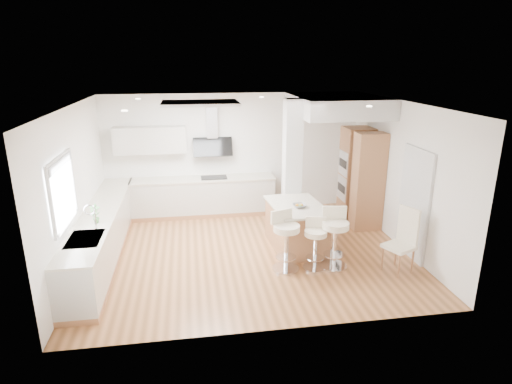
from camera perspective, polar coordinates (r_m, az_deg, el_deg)
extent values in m
plane|color=#B07141|center=(8.30, -0.98, -7.98)|extent=(6.00, 6.00, 0.00)
cube|color=silver|center=(8.30, -0.98, -7.98)|extent=(6.00, 5.00, 0.02)
cube|color=white|center=(10.21, -3.00, 5.20)|extent=(6.00, 0.04, 2.80)
cube|color=white|center=(7.98, -22.89, 0.29)|extent=(0.04, 5.00, 2.80)
cube|color=white|center=(8.72, 18.89, 2.12)|extent=(0.04, 5.00, 2.80)
cube|color=silver|center=(8.07, -7.46, 11.69)|extent=(1.40, 0.95, 0.05)
cube|color=white|center=(8.07, -7.45, 11.58)|extent=(1.25, 0.80, 0.03)
cylinder|color=white|center=(9.01, -15.47, 11.88)|extent=(0.10, 0.10, 0.02)
cylinder|color=white|center=(7.03, -17.13, 10.32)|extent=(0.10, 0.10, 0.02)
cylinder|color=white|center=(9.09, 0.76, 12.53)|extent=(0.10, 0.10, 0.02)
cylinder|color=white|center=(8.99, 11.01, 12.17)|extent=(0.10, 0.10, 0.02)
cylinder|color=white|center=(7.60, 14.85, 10.99)|extent=(0.10, 0.10, 0.02)
cube|color=white|center=(7.07, -24.43, 0.11)|extent=(0.03, 1.15, 0.95)
cube|color=silver|center=(6.94, -24.87, 4.09)|extent=(0.04, 1.28, 0.06)
cube|color=silver|center=(7.22, -23.86, -3.72)|extent=(0.04, 1.28, 0.06)
cube|color=silver|center=(6.51, -25.68, -1.48)|extent=(0.04, 0.06, 0.95)
cube|color=silver|center=(7.63, -23.23, 1.46)|extent=(0.04, 0.06, 0.95)
cube|color=#A8ABAF|center=(6.96, -24.68, 3.50)|extent=(0.03, 1.18, 0.14)
cube|color=#4F463E|center=(8.33, 20.40, -1.63)|extent=(0.02, 0.90, 2.00)
cube|color=silver|center=(8.32, 20.31, -1.64)|extent=(0.05, 1.00, 2.10)
cube|color=#B1774C|center=(8.61, -19.50, -7.74)|extent=(0.60, 4.50, 0.10)
cube|color=beige|center=(8.44, -19.80, -5.09)|extent=(0.60, 4.50, 0.76)
cube|color=beige|center=(8.30, -20.08, -2.53)|extent=(0.63, 4.50, 0.04)
cube|color=silver|center=(7.16, -21.86, -5.85)|extent=(0.50, 0.75, 0.02)
cube|color=silver|center=(7.02, -22.12, -6.80)|extent=(0.40, 0.34, 0.10)
cube|color=silver|center=(7.34, -21.53, -5.66)|extent=(0.40, 0.34, 0.10)
cylinder|color=silver|center=(7.34, -20.63, -3.54)|extent=(0.02, 0.02, 0.36)
torus|color=silver|center=(7.29, -21.32, -2.24)|extent=(0.18, 0.02, 0.18)
imported|color=#54984D|center=(7.68, -20.65, -2.74)|extent=(0.17, 0.12, 0.33)
cube|color=#B1774C|center=(10.25, -6.88, -2.72)|extent=(3.30, 0.60, 0.10)
cube|color=beige|center=(10.11, -6.97, -0.44)|extent=(3.30, 0.60, 0.76)
cube|color=beige|center=(10.00, -7.05, 1.75)|extent=(3.33, 0.63, 0.04)
cube|color=black|center=(10.00, -5.62, 1.95)|extent=(0.60, 0.40, 0.01)
cube|color=beige|center=(9.95, -13.95, 6.73)|extent=(1.60, 0.34, 0.60)
cube|color=silver|center=(9.94, -5.91, 9.19)|extent=(0.25, 0.18, 0.70)
cube|color=black|center=(9.95, -5.79, 5.99)|extent=(0.90, 0.26, 0.44)
cube|color=silver|center=(8.90, 4.82, 3.31)|extent=(0.35, 0.35, 2.80)
cube|color=silver|center=(9.41, 10.70, 11.28)|extent=(1.78, 2.20, 0.40)
cube|color=#B1774C|center=(9.99, 13.15, 2.41)|extent=(0.62, 0.62, 2.10)
cube|color=#B1774C|center=(9.37, 14.72, 1.30)|extent=(0.62, 0.40, 2.10)
cube|color=silver|center=(9.82, 11.57, 3.76)|extent=(0.02, 0.55, 0.55)
cube|color=silver|center=(9.97, 11.37, 0.52)|extent=(0.02, 0.55, 0.55)
cube|color=black|center=(9.81, 11.51, 3.76)|extent=(0.01, 0.45, 0.18)
cube|color=black|center=(9.96, 11.31, 0.52)|extent=(0.01, 0.45, 0.18)
cube|color=#B1774C|center=(8.38, 5.38, -4.67)|extent=(0.99, 1.44, 0.84)
cube|color=beige|center=(8.23, 5.47, -1.84)|extent=(1.08, 1.52, 0.04)
imported|color=gray|center=(8.08, 5.82, -1.83)|extent=(0.27, 0.27, 0.06)
sphere|color=orange|center=(8.09, 6.08, -1.79)|extent=(0.07, 0.07, 0.07)
sphere|color=orange|center=(8.08, 5.51, -1.79)|extent=(0.07, 0.07, 0.07)
sphere|color=olive|center=(8.04, 5.91, -1.90)|extent=(0.07, 0.07, 0.07)
cylinder|color=silver|center=(7.68, 3.98, -10.11)|extent=(0.61, 0.61, 0.03)
cylinder|color=silver|center=(7.52, 4.04, -7.66)|extent=(0.10, 0.10, 0.70)
cylinder|color=silver|center=(7.58, 4.01, -8.63)|extent=(0.47, 0.47, 0.02)
cylinder|color=#F4E6C7|center=(7.36, 4.10, -4.84)|extent=(0.58, 0.58, 0.11)
cube|color=#F4E6C7|center=(7.44, 3.41, -3.24)|extent=(0.41, 0.19, 0.24)
cylinder|color=silver|center=(7.77, 7.77, -9.92)|extent=(0.50, 0.50, 0.03)
cylinder|color=silver|center=(7.63, 7.87, -7.83)|extent=(0.08, 0.08, 0.61)
cylinder|color=silver|center=(7.69, 7.83, -8.65)|extent=(0.38, 0.38, 0.01)
cylinder|color=#F4E6C7|center=(7.49, 7.98, -5.44)|extent=(0.48, 0.48, 0.09)
cube|color=#F4E6C7|center=(7.58, 7.97, -4.02)|extent=(0.36, 0.13, 0.21)
cylinder|color=silver|center=(7.87, 10.26, -9.68)|extent=(0.56, 0.56, 0.03)
cylinder|color=silver|center=(7.71, 10.41, -7.22)|extent=(0.09, 0.09, 0.72)
cylinder|color=silver|center=(7.77, 10.35, -8.18)|extent=(0.43, 0.43, 0.02)
cylinder|color=#F4E6C7|center=(7.55, 10.58, -4.39)|extent=(0.53, 0.53, 0.11)
cube|color=#F4E6C7|center=(7.65, 10.41, -2.74)|extent=(0.42, 0.12, 0.24)
cube|color=#F4E6C7|center=(7.81, 18.50, -6.94)|extent=(0.59, 0.59, 0.06)
cube|color=#F4E6C7|center=(7.83, 19.63, -4.40)|extent=(0.22, 0.40, 0.71)
cylinder|color=#B1774C|center=(7.69, 18.52, -9.37)|extent=(0.05, 0.05, 0.43)
cylinder|color=#B1774C|center=(7.88, 16.50, -8.49)|extent=(0.05, 0.05, 0.43)
cylinder|color=#B1774C|center=(7.95, 20.13, -8.63)|extent=(0.05, 0.05, 0.43)
cylinder|color=#B1774C|center=(8.13, 18.14, -7.80)|extent=(0.05, 0.05, 0.43)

